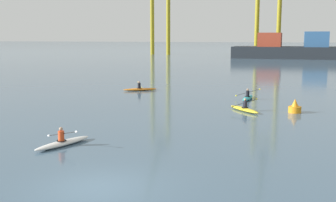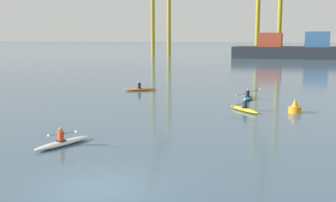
# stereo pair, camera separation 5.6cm
# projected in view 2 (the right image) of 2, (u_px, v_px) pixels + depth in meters

# --- Properties ---
(ground_plane) EXTENTS (800.00, 800.00, 0.00)m
(ground_plane) POSITION_uv_depth(u_px,v_px,m) (98.00, 189.00, 14.86)
(ground_plane) COLOR #425B70
(container_barge) EXTENTS (40.06, 10.53, 8.08)m
(container_barge) POSITION_uv_depth(u_px,v_px,m) (318.00, 48.00, 101.98)
(container_barge) COLOR #1E2328
(container_barge) RESTS_ON ground
(channel_buoy) EXTENTS (0.90, 0.90, 1.00)m
(channel_buoy) POSITION_uv_depth(u_px,v_px,m) (295.00, 108.00, 29.62)
(channel_buoy) COLOR orange
(channel_buoy) RESTS_ON ground
(kayak_orange) EXTENTS (3.21, 2.29, 0.95)m
(kayak_orange) POSITION_uv_depth(u_px,v_px,m) (140.00, 89.00, 41.74)
(kayak_orange) COLOR orange
(kayak_orange) RESTS_ON ground
(kayak_teal) EXTENTS (2.20, 3.43, 1.01)m
(kayak_teal) POSITION_uv_depth(u_px,v_px,m) (248.00, 97.00, 35.89)
(kayak_teal) COLOR teal
(kayak_teal) RESTS_ON ground
(kayak_yellow) EXTENTS (2.70, 2.95, 0.95)m
(kayak_yellow) POSITION_uv_depth(u_px,v_px,m) (244.00, 109.00, 30.30)
(kayak_yellow) COLOR yellow
(kayak_yellow) RESTS_ON ground
(kayak_white) EXTENTS (2.15, 3.42, 0.95)m
(kayak_white) POSITION_uv_depth(u_px,v_px,m) (63.00, 142.00, 20.69)
(kayak_white) COLOR silver
(kayak_white) RESTS_ON ground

